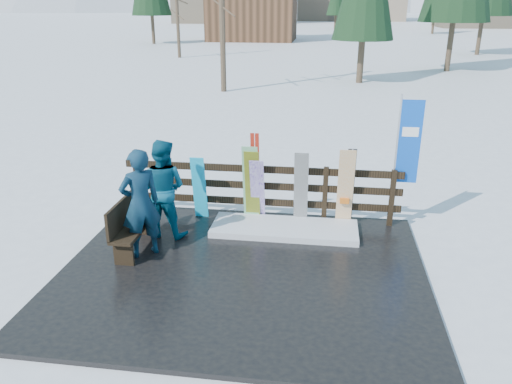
% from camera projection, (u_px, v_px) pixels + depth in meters
% --- Properties ---
extents(ground, '(700.00, 700.00, 0.00)m').
position_uv_depth(ground, '(243.00, 275.00, 8.30)').
color(ground, white).
rests_on(ground, ground).
extents(deck, '(6.00, 5.00, 0.08)m').
position_uv_depth(deck, '(243.00, 272.00, 8.28)').
color(deck, black).
rests_on(deck, ground).
extents(fence, '(5.60, 0.10, 1.15)m').
position_uv_depth(fence, '(260.00, 188.00, 10.07)').
color(fence, black).
rests_on(fence, deck).
extents(snow_patch, '(2.80, 1.00, 0.12)m').
position_uv_depth(snow_patch, '(284.00, 229.00, 9.66)').
color(snow_patch, white).
rests_on(snow_patch, deck).
extents(bench, '(0.41, 1.50, 0.97)m').
position_uv_depth(bench, '(131.00, 222.00, 8.83)').
color(bench, black).
rests_on(bench, deck).
extents(snowboard_0, '(0.28, 0.27, 1.34)m').
position_uv_depth(snowboard_0, '(199.00, 188.00, 10.02)').
color(snowboard_0, '#14BEF1').
rests_on(snowboard_0, deck).
extents(snowboard_1, '(0.31, 0.29, 1.61)m').
position_uv_depth(snowboard_1, '(251.00, 184.00, 9.84)').
color(snowboard_1, silver).
rests_on(snowboard_1, deck).
extents(snowboard_2, '(0.29, 0.30, 1.51)m').
position_uv_depth(snowboard_2, '(252.00, 187.00, 9.85)').
color(snowboard_2, '#BFCE1E').
rests_on(snowboard_2, deck).
extents(snowboard_3, '(0.28, 0.40, 1.35)m').
position_uv_depth(snowboard_3, '(258.00, 191.00, 9.87)').
color(snowboard_3, white).
rests_on(snowboard_3, deck).
extents(snowboard_4, '(0.27, 0.27, 1.52)m').
position_uv_depth(snowboard_4, '(301.00, 189.00, 9.72)').
color(snowboard_4, black).
rests_on(snowboard_4, deck).
extents(snowboard_5, '(0.31, 0.35, 1.62)m').
position_uv_depth(snowboard_5, '(345.00, 188.00, 9.59)').
color(snowboard_5, silver).
rests_on(snowboard_5, deck).
extents(ski_pair_a, '(0.16, 0.24, 1.85)m').
position_uv_depth(ski_pair_a, '(255.00, 177.00, 9.85)').
color(ski_pair_a, '#AF2315').
rests_on(ski_pair_a, deck).
extents(ski_pair_b, '(0.17, 0.29, 1.62)m').
position_uv_depth(ski_pair_b, '(350.00, 187.00, 9.65)').
color(ski_pair_b, black).
rests_on(ski_pair_b, deck).
extents(rental_flag, '(0.45, 0.04, 2.60)m').
position_uv_depth(rental_flag, '(406.00, 147.00, 9.42)').
color(rental_flag, silver).
rests_on(rental_flag, deck).
extents(person_front, '(0.83, 0.80, 1.92)m').
position_uv_depth(person_front, '(140.00, 203.00, 8.48)').
color(person_front, '#103C4D').
rests_on(person_front, deck).
extents(person_back, '(1.00, 0.83, 1.86)m').
position_uv_depth(person_back, '(163.00, 188.00, 9.25)').
color(person_back, '#0D526F').
rests_on(person_back, deck).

